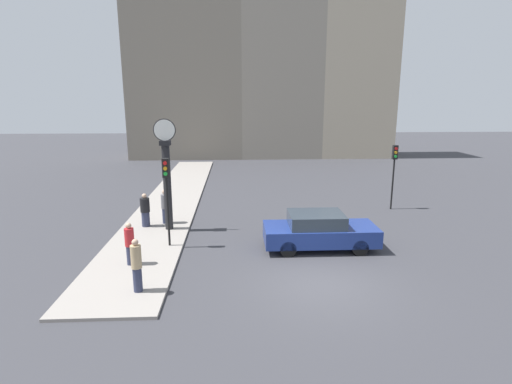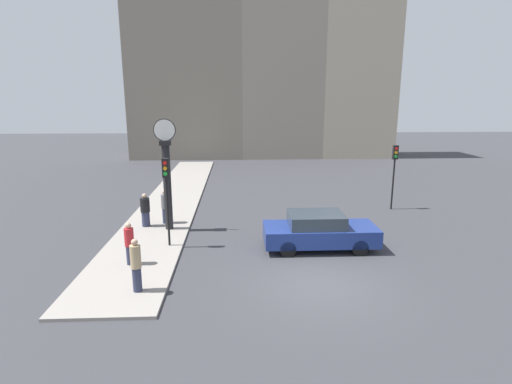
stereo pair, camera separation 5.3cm
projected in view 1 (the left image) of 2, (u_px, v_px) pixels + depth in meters
The scene contains 11 objects.
ground_plane at pixel (320, 283), 13.20m from camera, with size 120.00×120.00×0.00m, color #38383D.
sidewalk_corner at pixel (174, 198), 24.43m from camera, with size 3.18×27.79×0.10m, color gray.
building_row at pixel (261, 77), 40.56m from camera, with size 26.69×5.00×16.57m.
sedan_car at pixel (319, 231), 16.11m from camera, with size 4.53×1.88×1.49m.
traffic_light_near at pixel (167, 184), 15.74m from camera, with size 0.26×0.24×3.59m.
traffic_light_far at pixel (394, 164), 21.51m from camera, with size 0.26×0.24×3.54m.
street_clock at pixel (167, 177), 17.87m from camera, with size 0.98×0.46×5.01m.
pedestrian_grey_jacket at pixel (165, 207), 19.07m from camera, with size 0.40×0.40×1.67m.
pedestrian_tan_coat at pixel (137, 265), 12.25m from camera, with size 0.33×0.33×1.71m.
pedestrian_red_top at pixel (130, 244), 14.29m from camera, with size 0.33×0.33×1.57m.
pedestrian_black_jacket at pixel (145, 210), 18.61m from camera, with size 0.43×0.43×1.58m.
Camera 1 is at (-2.72, -12.04, 5.95)m, focal length 28.00 mm.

